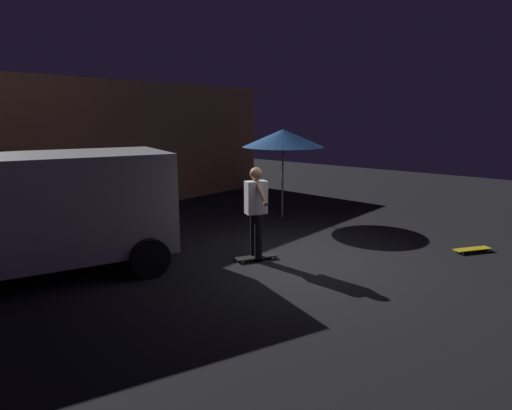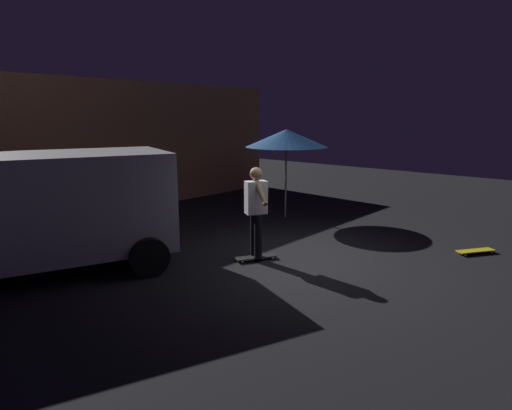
{
  "view_description": "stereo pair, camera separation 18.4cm",
  "coord_description": "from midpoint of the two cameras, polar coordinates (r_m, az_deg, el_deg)",
  "views": [
    {
      "loc": [
        -6.44,
        -4.25,
        2.65
      ],
      "look_at": [
        -0.55,
        0.69,
        1.05
      ],
      "focal_mm": 30.32,
      "sensor_mm": 36.0,
      "label": 1
    },
    {
      "loc": [
        -6.32,
        -4.39,
        2.65
      ],
      "look_at": [
        -0.55,
        0.69,
        1.05
      ],
      "focal_mm": 30.32,
      "sensor_mm": 36.0,
      "label": 2
    }
  ],
  "objects": [
    {
      "name": "ground_plane",
      "position": [
        8.14,
        6.96,
        -7.31
      ],
      "size": [
        28.0,
        28.0,
        0.0
      ],
      "primitive_type": "plane",
      "color": "black"
    },
    {
      "name": "low_building",
      "position": [
        14.37,
        -19.65,
        7.69
      ],
      "size": [
        10.79,
        3.85,
        3.6
      ],
      "color": "tan",
      "rests_on": "ground_plane"
    },
    {
      "name": "parked_van",
      "position": [
        8.0,
        -27.66,
        -0.33
      ],
      "size": [
        4.97,
        3.53,
        2.03
      ],
      "color": "#B2B2B7",
      "rests_on": "ground_plane"
    },
    {
      "name": "patio_umbrella",
      "position": [
        11.19,
        4.51,
        8.77
      ],
      "size": [
        2.1,
        2.1,
        2.3
      ],
      "color": "slate",
      "rests_on": "ground_plane"
    },
    {
      "name": "skateboard_ridden",
      "position": [
        8.11,
        0.65,
        -6.9
      ],
      "size": [
        0.78,
        0.54,
        0.07
      ],
      "color": "black",
      "rests_on": "ground_plane"
    },
    {
      "name": "skateboard_spare",
      "position": [
        9.53,
        27.48,
        -5.4
      ],
      "size": [
        0.76,
        0.6,
        0.07
      ],
      "color": "gold",
      "rests_on": "ground_plane"
    },
    {
      "name": "skater",
      "position": [
        7.85,
        0.67,
        -0.1
      ],
      "size": [
        0.54,
        0.91,
        1.67
      ],
      "color": "black",
      "rests_on": "skateboard_ridden"
    }
  ]
}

